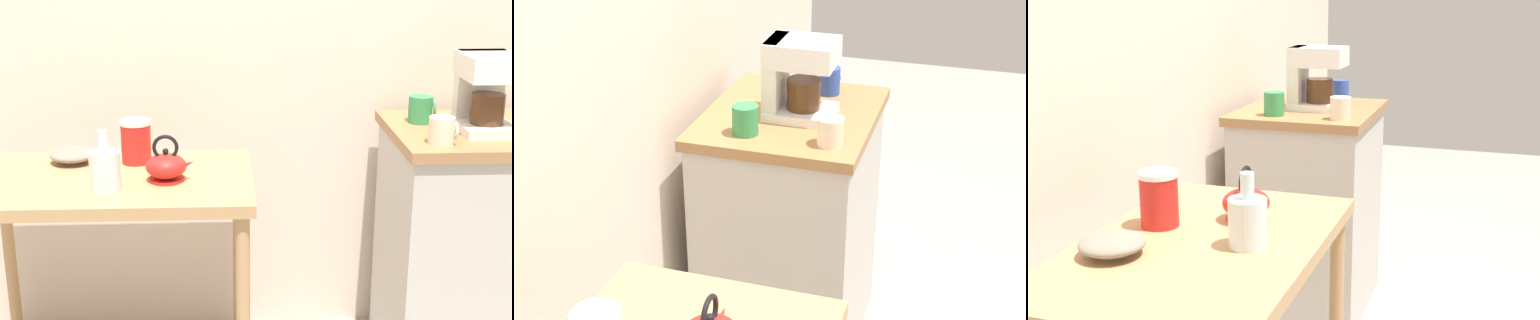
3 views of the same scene
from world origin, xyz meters
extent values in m
cube|color=#BCB7AD|center=(0.69, 0.04, 0.43)|extent=(0.63, 0.53, 0.87)
cube|color=#9E7044|center=(0.69, 0.04, 0.88)|extent=(0.66, 0.56, 0.04)
cone|color=red|center=(-0.33, -0.09, 0.83)|extent=(0.07, 0.03, 0.05)
sphere|color=black|center=(-0.39, -0.09, 0.87)|extent=(0.02, 0.02, 0.02)
torus|color=black|center=(-0.39, -0.09, 0.89)|extent=(0.08, 0.01, 0.08)
cylinder|color=white|center=(-0.51, 0.12, 0.92)|extent=(0.11, 0.11, 0.01)
cube|color=white|center=(0.66, 0.00, 0.92)|extent=(0.18, 0.22, 0.03)
cube|color=white|center=(0.66, 0.09, 1.03)|extent=(0.16, 0.05, 0.26)
cube|color=white|center=(0.66, 0.00, 1.12)|extent=(0.18, 0.22, 0.08)
cylinder|color=#4C2D19|center=(0.66, -0.01, 0.98)|extent=(0.11, 0.11, 0.10)
cylinder|color=beige|center=(0.47, -0.14, 0.95)|extent=(0.08, 0.08, 0.09)
torus|color=beige|center=(0.52, -0.14, 0.95)|extent=(0.01, 0.06, 0.06)
cylinder|color=#2D4CAD|center=(0.90, -0.04, 0.95)|extent=(0.07, 0.07, 0.10)
torus|color=#2D4CAD|center=(0.93, -0.04, 0.95)|extent=(0.01, 0.06, 0.06)
cylinder|color=#338C4C|center=(0.48, 0.13, 0.95)|extent=(0.08, 0.08, 0.09)
torus|color=#338C4C|center=(0.52, 0.13, 0.95)|extent=(0.01, 0.06, 0.06)
cube|color=#B2B5BA|center=(0.92, 0.12, 0.91)|extent=(0.08, 0.06, 0.02)
cylinder|color=#B2B5BA|center=(0.92, 0.12, 0.97)|extent=(0.11, 0.05, 0.11)
cylinder|color=black|center=(0.92, 0.12, 0.97)|extent=(0.10, 0.04, 0.10)
camera|label=1|loc=(-0.21, -2.35, 1.55)|focal=52.25mm
camera|label=2|loc=(-1.62, -0.59, 1.89)|focal=54.50mm
camera|label=3|loc=(-2.01, -0.72, 1.39)|focal=46.88mm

